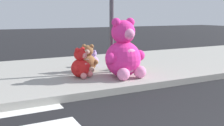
# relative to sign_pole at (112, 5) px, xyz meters

# --- Properties ---
(sidewalk) EXTENTS (28.00, 4.40, 0.15)m
(sidewalk) POSITION_rel_sign_pole_xyz_m (-1.00, 0.80, -1.77)
(sidewalk) COLOR #9E9B93
(sidewalk) RESTS_ON ground_plane
(sign_pole) EXTENTS (0.56, 0.11, 3.20)m
(sign_pole) POSITION_rel_sign_pole_xyz_m (0.00, 0.00, 0.00)
(sign_pole) COLOR #4C4C51
(sign_pole) RESTS_ON sidewalk
(plush_pink_large) EXTENTS (1.07, 0.95, 1.39)m
(plush_pink_large) POSITION_rel_sign_pole_xyz_m (0.03, -0.59, -1.14)
(plush_pink_large) COLOR #F22D93
(plush_pink_large) RESTS_ON sidewalk
(plush_lime) EXTENTS (0.41, 0.37, 0.53)m
(plush_lime) POSITION_rel_sign_pole_xyz_m (0.72, 0.13, -1.48)
(plush_lime) COLOR #8CD133
(plush_lime) RESTS_ON sidewalk
(plush_brown) EXTENTS (0.49, 0.51, 0.71)m
(plush_brown) POSITION_rel_sign_pole_xyz_m (-0.50, 0.39, -1.41)
(plush_brown) COLOR olive
(plush_brown) RESTS_ON sidewalk
(plush_lavender) EXTENTS (0.33, 0.36, 0.47)m
(plush_lavender) POSITION_rel_sign_pole_xyz_m (-0.10, 0.98, -1.51)
(plush_lavender) COLOR #B28CD8
(plush_lavender) RESTS_ON sidewalk
(plush_red) EXTENTS (0.49, 0.51, 0.71)m
(plush_red) POSITION_rel_sign_pole_xyz_m (-0.91, -0.18, -1.41)
(plush_red) COLOR red
(plush_red) RESTS_ON sidewalk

